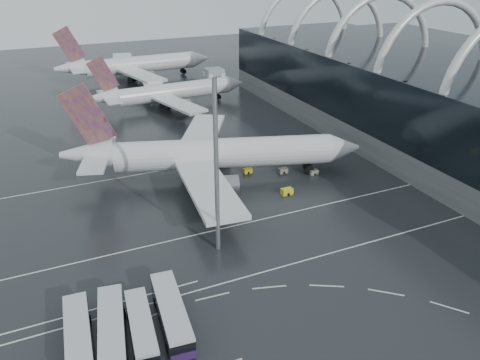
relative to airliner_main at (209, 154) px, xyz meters
name	(u,v)px	position (x,y,z in m)	size (l,w,h in m)	color
ground	(259,265)	(-4.20, -32.31, -5.33)	(420.00, 420.00, 0.00)	black
terminal	(464,112)	(57.36, -12.48, 5.54)	(42.00, 160.00, 34.90)	slate
lane_marking_near	(264,272)	(-4.20, -34.31, -5.33)	(120.00, 0.25, 0.01)	silver
lane_marking_mid	(229,227)	(-4.20, -20.31, -5.33)	(120.00, 0.25, 0.01)	silver
lane_marking_far	(181,167)	(-4.20, 7.69, -5.33)	(120.00, 0.25, 0.01)	silver
bus_bay_line_north	(101,308)	(-28.20, -32.31, -5.33)	(28.00, 0.25, 0.01)	silver
airliner_main	(209,154)	(0.00, 0.00, 0.00)	(61.60, 53.36, 21.30)	silver
airliner_gate_b	(168,93)	(6.30, 53.54, -0.95)	(50.44, 45.34, 17.52)	silver
airliner_gate_c	(133,65)	(4.31, 92.44, -0.12)	(58.40, 54.02, 20.86)	silver
bus_row_near_a	(78,337)	(-31.60, -38.73, -3.55)	(3.86, 13.35, 3.25)	#241239
bus_row_near_b	(112,330)	(-27.69, -39.27, -3.48)	(5.15, 14.02, 3.37)	#241239
bus_row_near_c	(141,327)	(-24.24, -40.08, -3.69)	(3.90, 12.38, 3.00)	#241239
bus_row_near_d	(172,313)	(-20.12, -39.33, -3.47)	(4.31, 13.98, 3.39)	#241239
floodlight_mast	(216,143)	(-8.27, -25.67, 13.12)	(2.25, 2.25, 29.33)	gray
gse_cart_belly_a	(287,191)	(11.30, -13.54, -4.72)	(2.26, 1.33, 1.23)	gold
gse_cart_belly_b	(283,171)	(15.44, -4.35, -4.79)	(1.98, 1.17, 1.08)	slate
gse_cart_belly_c	(223,196)	(-1.17, -10.26, -4.67)	(2.42, 1.43, 1.32)	gold
gse_cart_belly_d	(314,172)	(21.18, -7.77, -4.81)	(1.90, 1.12, 1.04)	slate
gse_cart_belly_e	(248,171)	(8.33, -1.20, -4.82)	(1.87, 1.11, 1.02)	gold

